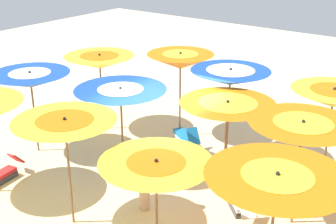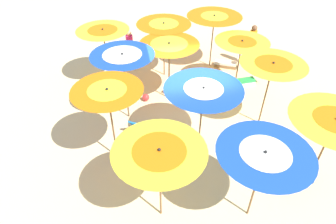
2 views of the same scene
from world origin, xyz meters
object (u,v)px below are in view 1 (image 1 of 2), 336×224
object	(u,v)px
beach_umbrella_0	(333,98)
lounger_2	(239,202)
beach_umbrella_3	(100,62)
beach_umbrella_2	(180,61)
beachgoer_0	(144,174)
beach_umbrella_1	(230,77)
lounger_0	(186,136)
beach_umbrella_4	(302,130)
beach_ball	(241,173)
beach_umbrella_8	(276,185)
beach_umbrella_7	(30,80)
beach_umbrella_10	(65,127)
beach_umbrella_6	(121,97)
beach_umbrella_5	(227,111)
lounger_1	(1,174)
beach_umbrella_9	(156,170)

from	to	relation	value
beach_umbrella_0	lounger_2	xyz separation A→B (m)	(0.97, 2.62, -1.90)
beach_umbrella_0	beach_umbrella_3	world-z (taller)	beach_umbrella_3
beach_umbrella_2	beachgoer_0	xyz separation A→B (m)	(-1.69, 3.69, -1.41)
beach_umbrella_1	beachgoer_0	bearing A→B (deg)	86.26
beach_umbrella_0	lounger_0	size ratio (longest dim) A/B	1.88
beach_umbrella_4	beach_ball	distance (m)	2.85
beach_umbrella_3	beach_umbrella_4	size ratio (longest dim) A/B	1.01
beach_umbrella_8	beach_ball	bearing A→B (deg)	-55.19
beach_umbrella_7	lounger_0	xyz separation A→B (m)	(-3.04, -2.88, -1.87)
beach_umbrella_2	beach_ball	bearing A→B (deg)	156.54
beach_umbrella_3	beach_umbrella_4	distance (m)	6.80
lounger_0	beach_umbrella_7	bearing A→B (deg)	74.52
beach_umbrella_0	beach_umbrella_10	distance (m)	6.25
beach_umbrella_3	lounger_0	xyz separation A→B (m)	(-2.66, -0.67, -1.94)
beach_umbrella_0	beach_umbrella_7	world-z (taller)	beach_umbrella_0
beach_umbrella_3	beach_umbrella_6	xyz separation A→B (m)	(-2.27, 1.58, -0.16)
beach_umbrella_5	beach_ball	xyz separation A→B (m)	(0.02, -0.91, -1.98)
beach_umbrella_0	beach_umbrella_5	xyz separation A→B (m)	(1.57, 2.27, 0.02)
beach_umbrella_4	beach_umbrella_8	world-z (taller)	beach_umbrella_4
beach_umbrella_7	beachgoer_0	distance (m)	4.44
lounger_1	beachgoer_0	xyz separation A→B (m)	(-3.60, -1.19, 0.70)
beach_umbrella_0	beach_umbrella_9	size ratio (longest dim) A/B	1.10
beach_umbrella_7	beach_umbrella_2	bearing A→B (deg)	-128.19
beach_umbrella_9	lounger_2	size ratio (longest dim) A/B	1.86
beach_umbrella_0	beach_ball	bearing A→B (deg)	40.56
beach_umbrella_0	beach_umbrella_1	bearing A→B (deg)	14.61
beach_umbrella_2	beach_umbrella_8	distance (m)	6.63
beach_umbrella_8	beach_umbrella_9	distance (m)	2.08
beach_umbrella_10	lounger_1	distance (m)	3.39
beach_umbrella_4	beach_umbrella_6	world-z (taller)	beach_umbrella_4
beach_umbrella_10	beach_umbrella_0	bearing A→B (deg)	-124.54
beach_umbrella_4	beach_umbrella_7	size ratio (longest dim) A/B	1.02
beach_umbrella_2	lounger_0	size ratio (longest dim) A/B	2.04
beach_umbrella_8	lounger_1	distance (m)	7.17
beach_umbrella_8	lounger_1	size ratio (longest dim) A/B	1.88
beach_umbrella_2	lounger_1	xyz separation A→B (m)	(1.91, 4.89, -2.11)
beach_umbrella_6	beach_umbrella_4	bearing A→B (deg)	-174.47
beach_umbrella_0	beach_umbrella_4	bearing A→B (deg)	94.22
beach_ball	beachgoer_0	bearing A→B (deg)	66.82
beach_umbrella_8	beach_umbrella_9	xyz separation A→B (m)	(2.01, 0.48, -0.19)
beach_umbrella_5	beachgoer_0	bearing A→B (deg)	55.59
beach_umbrella_6	beach_umbrella_7	size ratio (longest dim) A/B	0.97
beach_umbrella_9	beach_ball	size ratio (longest dim) A/B	7.69
beach_umbrella_1	lounger_2	distance (m)	3.25
beach_umbrella_2	beach_umbrella_10	world-z (taller)	beach_umbrella_2
beach_umbrella_3	beach_umbrella_8	world-z (taller)	beach_umbrella_3
beach_ball	lounger_2	bearing A→B (deg)	115.97
beach_umbrella_4	lounger_1	bearing A→B (deg)	22.73
beach_umbrella_10	lounger_2	size ratio (longest dim) A/B	2.10
lounger_1	beach_umbrella_7	bearing A→B (deg)	-166.81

